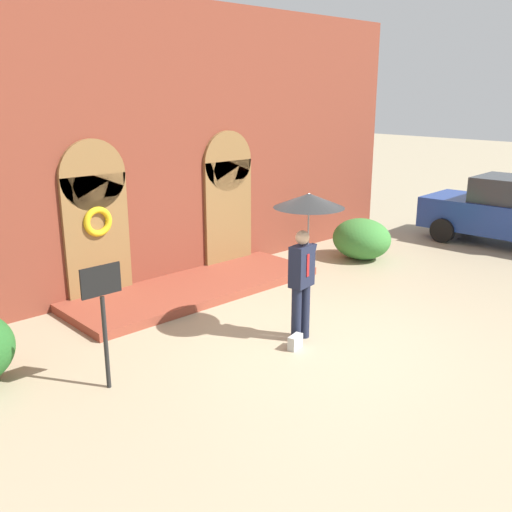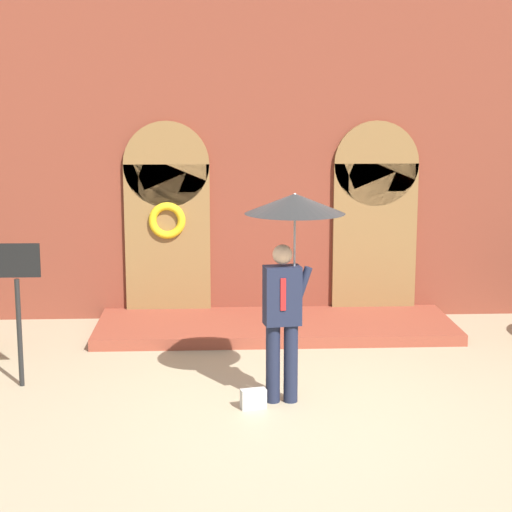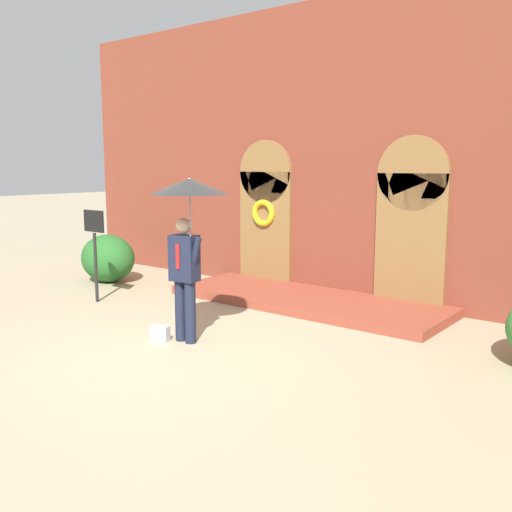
% 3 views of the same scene
% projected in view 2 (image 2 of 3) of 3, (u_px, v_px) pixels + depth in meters
% --- Properties ---
extents(ground_plane, '(80.00, 80.00, 0.00)m').
position_uv_depth(ground_plane, '(295.00, 404.00, 9.56)').
color(ground_plane, tan).
extents(building_facade, '(14.00, 2.30, 5.60)m').
position_uv_depth(building_facade, '(271.00, 145.00, 13.16)').
color(building_facade, brown).
rests_on(building_facade, ground).
extents(person_with_umbrella, '(1.10, 1.10, 2.36)m').
position_uv_depth(person_with_umbrella, '(292.00, 234.00, 9.31)').
color(person_with_umbrella, '#191E33').
rests_on(person_with_umbrella, ground).
extents(handbag, '(0.30, 0.18, 0.22)m').
position_uv_depth(handbag, '(253.00, 399.00, 9.42)').
color(handbag, '#B7B7B2').
rests_on(handbag, ground).
extents(sign_post, '(0.56, 0.06, 1.72)m').
position_uv_depth(sign_post, '(17.00, 290.00, 9.98)').
color(sign_post, black).
rests_on(sign_post, ground).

